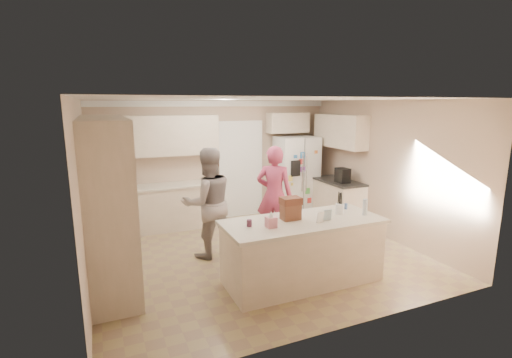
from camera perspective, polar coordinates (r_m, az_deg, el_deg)
name	(u,v)px	position (r m, az deg, el deg)	size (l,w,h in m)	color
floor	(259,256)	(6.44, 0.42, -11.71)	(5.20, 4.60, 0.02)	#937F52
ceiling	(259,98)	(5.92, 0.46, 12.29)	(5.20, 4.60, 0.02)	white
wall_back	(217,161)	(8.18, -6.09, 2.82)	(5.20, 0.02, 2.60)	#C3A78E
wall_front	(345,221)	(4.10, 13.59, -6.27)	(5.20, 0.02, 2.60)	#C3A78E
wall_left	(83,196)	(5.56, -25.03, -2.37)	(0.02, 4.60, 2.60)	#C3A78E
wall_right	(384,169)	(7.47, 19.11, 1.41)	(0.02, 4.60, 2.60)	#C3A78E
crown_back	(216,104)	(8.04, -6.17, 11.46)	(5.20, 0.08, 0.12)	white
pantry_bank	(108,199)	(5.78, -21.82, -2.89)	(0.60, 2.60, 2.35)	beige
back_base_cab	(168,208)	(7.81, -13.37, -4.33)	(2.20, 0.60, 0.88)	beige
back_countertop	(167,186)	(7.68, -13.52, -1.04)	(2.24, 0.63, 0.04)	beige
back_upper_cab	(163,136)	(7.67, -14.05, 6.47)	(2.20, 0.35, 0.80)	beige
doorway_opening	(241,170)	(8.37, -2.39, 1.33)	(0.90, 0.06, 2.10)	black
doorway_casing	(241,171)	(8.34, -2.31, 1.30)	(1.02, 0.03, 2.22)	white
wall_frame_upper	(218,150)	(8.11, -5.90, 4.53)	(0.15, 0.02, 0.20)	brown
wall_frame_lower	(218,162)	(8.15, -5.87, 2.65)	(0.15, 0.02, 0.20)	brown
refrigerator	(296,176)	(8.54, 6.18, 0.47)	(0.90, 0.70, 1.80)	white
fridge_seam	(304,179)	(8.24, 7.38, 0.03)	(0.01, 0.02, 1.78)	gray
fridge_dispenser	(296,168)	(8.08, 6.12, 1.63)	(0.22, 0.03, 0.35)	black
fridge_handle_l	(302,172)	(8.18, 7.16, 1.01)	(0.02, 0.02, 0.85)	silver
fridge_handle_r	(306,172)	(8.23, 7.76, 1.06)	(0.02, 0.02, 0.85)	silver
over_fridge_cab	(288,123)	(8.56, 4.90, 8.61)	(0.95, 0.35, 0.45)	beige
right_base_cab	(337,202)	(8.21, 12.43, -3.49)	(0.60, 1.20, 0.88)	beige
right_countertop	(338,181)	(8.10, 12.51, -0.35)	(0.63, 1.24, 0.04)	#2D2B28
right_upper_cab	(340,131)	(8.20, 12.78, 7.19)	(0.35, 1.50, 0.70)	beige
coffee_maker	(343,175)	(7.89, 13.17, 0.56)	(0.22, 0.28, 0.30)	black
island_base	(302,252)	(5.45, 7.14, -11.14)	(2.20, 0.90, 0.88)	beige
island_top	(303,222)	(5.29, 7.27, -6.53)	(2.28, 0.96, 0.05)	beige
utensil_crock	(340,209)	(5.64, 12.75, -4.50)	(0.13, 0.13, 0.15)	white
tissue_box	(271,222)	(4.93, 2.33, -6.65)	(0.13, 0.13, 0.14)	#D67D8D
tissue_plume	(271,214)	(4.89, 2.34, -5.43)	(0.08, 0.08, 0.08)	white
dollhouse_body	(291,212)	(5.26, 5.34, -5.05)	(0.26, 0.18, 0.22)	brown
dollhouse_roof	(291,201)	(5.22, 5.37, -3.37)	(0.28, 0.20, 0.10)	#592D1E
jam_jar	(249,223)	(4.97, -1.04, -6.79)	(0.07, 0.07, 0.09)	#59263F
greeting_card_a	(320,217)	(5.17, 9.86, -5.81)	(0.12, 0.01, 0.16)	white
greeting_card_b	(327,215)	(5.29, 10.94, -5.45)	(0.12, 0.01, 0.16)	silver
water_bottle	(365,207)	(5.66, 16.43, -4.18)	(0.07, 0.07, 0.24)	silver
shaker_salt	(342,207)	(5.88, 13.11, -4.17)	(0.05, 0.05, 0.09)	#405E94
shaker_pepper	(346,206)	(5.92, 13.66, -4.09)	(0.05, 0.05, 0.09)	#405E94
teen_boy	(208,203)	(6.18, -7.37, -3.68)	(0.89, 0.70, 1.84)	gray
teen_girl	(274,195)	(6.73, 2.82, -2.49)	(0.66, 0.43, 1.80)	#C13C63
fridge_magnets	(304,179)	(8.24, 7.41, 0.02)	(0.76, 0.02, 1.44)	tan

